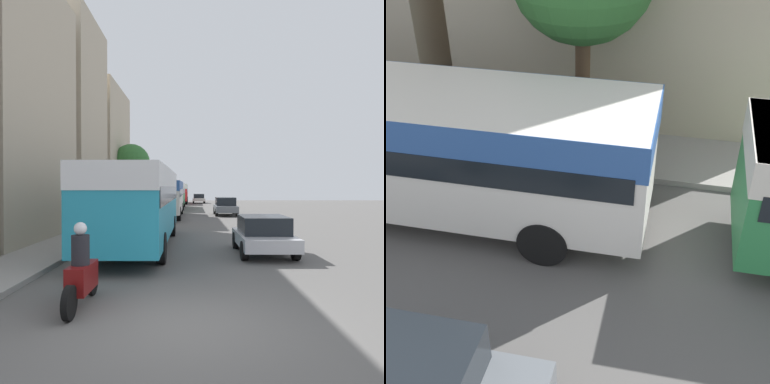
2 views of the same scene
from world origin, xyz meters
The scene contains 1 object.
bus_following centered at (-1.99, 23.30, 1.87)m, with size 2.63×10.00×2.87m.
Camera 2 is at (6.71, 28.68, 7.21)m, focal length 50.00 mm.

